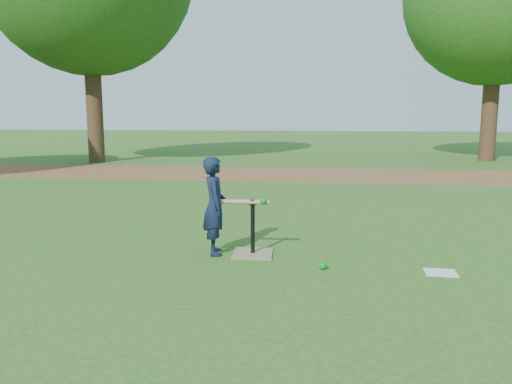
# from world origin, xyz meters

# --- Properties ---
(ground) EXTENTS (80.00, 80.00, 0.00)m
(ground) POSITION_xyz_m (0.00, 0.00, 0.00)
(ground) COLOR #285116
(ground) RESTS_ON ground
(dirt_strip) EXTENTS (24.00, 3.00, 0.01)m
(dirt_strip) POSITION_xyz_m (0.00, 7.50, 0.01)
(dirt_strip) COLOR brown
(dirt_strip) RESTS_ON ground
(child) EXTENTS (0.36, 0.45, 1.08)m
(child) POSITION_xyz_m (-0.15, 0.12, 0.54)
(child) COLOR #101832
(child) RESTS_ON ground
(wiffle_ball_ground) EXTENTS (0.08, 0.08, 0.08)m
(wiffle_ball_ground) POSITION_xyz_m (1.03, -0.31, 0.04)
(wiffle_ball_ground) COLOR #0B8119
(wiffle_ball_ground) RESTS_ON ground
(clipboard) EXTENTS (0.31, 0.25, 0.01)m
(clipboard) POSITION_xyz_m (2.16, -0.29, 0.01)
(clipboard) COLOR silver
(clipboard) RESTS_ON ground
(batting_tee) EXTENTS (0.45, 0.45, 0.61)m
(batting_tee) POSITION_xyz_m (0.26, 0.14, 0.11)
(batting_tee) COLOR #847A54
(batting_tee) RESTS_ON ground
(swing_action) EXTENTS (0.63, 0.11, 0.09)m
(swing_action) POSITION_xyz_m (0.16, 0.11, 0.59)
(swing_action) COLOR tan
(swing_action) RESTS_ON ground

